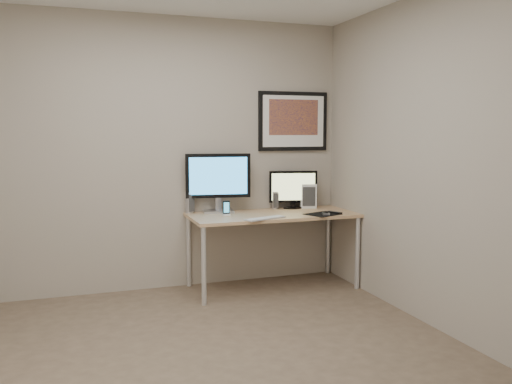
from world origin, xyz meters
The scene contains 14 objects.
floor centered at (0.00, 0.00, 0.00)m, with size 3.60×3.60×0.00m, color brown.
room centered at (0.00, 0.45, 1.64)m, with size 3.60×3.60×3.60m.
desk centered at (1.00, 1.35, 0.66)m, with size 1.60×0.70×0.73m.
framed_art centered at (1.35, 1.68, 1.62)m, with size 0.75×0.04×0.60m.
monitor_large centered at (0.53, 1.59, 1.05)m, with size 0.63×0.24×0.57m.
monitor_tv centered at (1.32, 1.60, 0.94)m, with size 0.49×0.16×0.39m.
speaker_left centered at (0.25, 1.65, 0.83)m, with size 0.08×0.08×0.20m, color #AEAEB3.
speaker_right centered at (1.14, 1.64, 0.82)m, with size 0.07×0.07×0.18m, color #AEAEB3.
phone_dock centered at (0.54, 1.37, 0.80)m, with size 0.06×0.06×0.14m, color black.
keyboard centered at (0.82, 1.06, 0.74)m, with size 0.41×0.11×0.01m, color #BBBBBF.
mousepad centered at (1.43, 1.14, 0.73)m, with size 0.29×0.26×0.00m, color black.
mouse centered at (1.45, 1.10, 0.75)m, with size 0.06×0.10×0.03m, color black.
remote centered at (1.57, 1.16, 0.74)m, with size 0.04×0.16×0.02m, color black.
fan_unit centered at (1.49, 1.59, 0.86)m, with size 0.16×0.12×0.25m, color silver.
Camera 1 is at (-0.85, -3.47, 1.52)m, focal length 38.00 mm.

